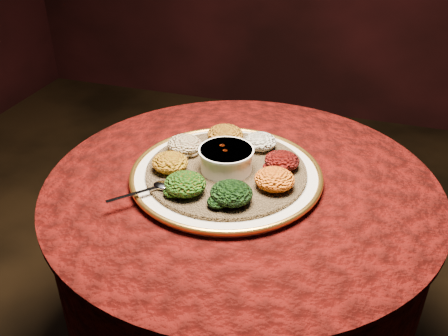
% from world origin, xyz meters
% --- Properties ---
extents(table, '(0.96, 0.96, 0.73)m').
position_xyz_m(table, '(0.00, 0.00, 0.55)').
color(table, black).
rests_on(table, ground).
extents(platter, '(0.58, 0.58, 0.02)m').
position_xyz_m(platter, '(-0.04, 0.00, 0.75)').
color(platter, silver).
rests_on(platter, table).
extents(injera, '(0.50, 0.50, 0.01)m').
position_xyz_m(injera, '(-0.04, 0.00, 0.76)').
color(injera, olive).
rests_on(injera, platter).
extents(stew_bowl, '(0.13, 0.13, 0.06)m').
position_xyz_m(stew_bowl, '(-0.04, 0.00, 0.79)').
color(stew_bowl, white).
rests_on(stew_bowl, injera).
extents(spoon, '(0.12, 0.12, 0.01)m').
position_xyz_m(spoon, '(-0.16, -0.13, 0.77)').
color(spoon, silver).
rests_on(spoon, injera).
extents(portion_ayib, '(0.08, 0.08, 0.04)m').
position_xyz_m(portion_ayib, '(0.01, 0.12, 0.78)').
color(portion_ayib, white).
rests_on(portion_ayib, injera).
extents(portion_kitfo, '(0.09, 0.08, 0.04)m').
position_xyz_m(portion_kitfo, '(0.09, 0.05, 0.78)').
color(portion_kitfo, black).
rests_on(portion_kitfo, injera).
extents(portion_tikil, '(0.09, 0.09, 0.04)m').
position_xyz_m(portion_tikil, '(0.09, -0.04, 0.78)').
color(portion_tikil, '#C48810').
rests_on(portion_tikil, injera).
extents(portion_gomen, '(0.09, 0.09, 0.05)m').
position_xyz_m(portion_gomen, '(0.01, -0.12, 0.78)').
color(portion_gomen, black).
rests_on(portion_gomen, injera).
extents(portion_mixveg, '(0.10, 0.09, 0.05)m').
position_xyz_m(portion_mixveg, '(-0.10, -0.12, 0.78)').
color(portion_mixveg, '#A0430A').
rests_on(portion_mixveg, injera).
extents(portion_kik, '(0.09, 0.08, 0.04)m').
position_xyz_m(portion_kik, '(-0.17, -0.04, 0.78)').
color(portion_kik, '#A1760E').
rests_on(portion_kik, injera).
extents(portion_timatim, '(0.09, 0.09, 0.04)m').
position_xyz_m(portion_timatim, '(-0.17, 0.05, 0.78)').
color(portion_timatim, maroon).
rests_on(portion_timatim, injera).
extents(portion_shiro, '(0.10, 0.09, 0.05)m').
position_xyz_m(portion_shiro, '(-0.08, 0.13, 0.78)').
color(portion_shiro, '#8A5910').
rests_on(portion_shiro, injera).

